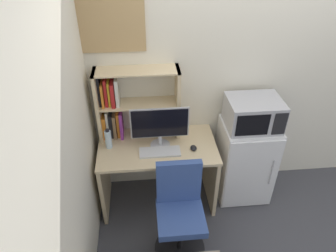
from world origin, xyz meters
TOP-DOWN VIEW (x-y plane):
  - wall_back at (0.40, 0.02)m, footprint 6.40×0.04m
  - wall_left at (-1.62, -1.60)m, footprint 0.04×4.40m
  - desk at (-0.98, -0.32)m, footprint 1.15×0.64m
  - hutch_bookshelf at (-1.27, -0.11)m, footprint 0.79×0.23m
  - monitor at (-0.95, -0.32)m, footprint 0.55×0.19m
  - keyboard at (-0.96, -0.43)m, footprint 0.39×0.15m
  - computer_mouse at (-0.64, -0.41)m, footprint 0.06×0.08m
  - water_bottle at (-1.44, -0.30)m, footprint 0.06×0.06m
  - mini_fridge at (-0.05, -0.27)m, footprint 0.54×0.50m
  - microwave at (-0.05, -0.27)m, footprint 0.51×0.41m
  - desk_chair at (-0.82, -0.90)m, footprint 0.47×0.47m
  - wall_corkboard at (-1.42, -0.01)m, footprint 0.76×0.02m

SIDE VIEW (x-z plane):
  - desk_chair at x=-0.82m, z-range -0.05..0.88m
  - mini_fridge at x=-0.05m, z-range 0.00..0.90m
  - desk at x=-0.98m, z-range 0.14..0.90m
  - keyboard at x=-0.96m, z-range 0.76..0.78m
  - computer_mouse at x=-0.64m, z-range 0.76..0.79m
  - water_bottle at x=-1.44m, z-range 0.75..0.96m
  - monitor at x=-0.95m, z-range 0.79..1.21m
  - microwave at x=-0.05m, z-range 0.90..1.19m
  - hutch_bookshelf at x=-1.27m, z-range 0.77..1.48m
  - wall_back at x=0.40m, z-range 0.00..2.60m
  - wall_left at x=-1.62m, z-range 0.00..2.60m
  - wall_corkboard at x=-1.42m, z-range 1.61..2.11m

